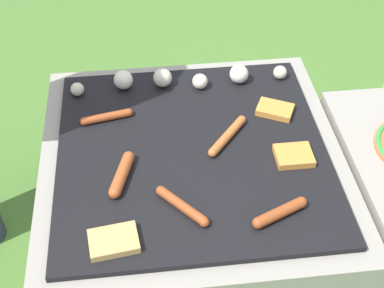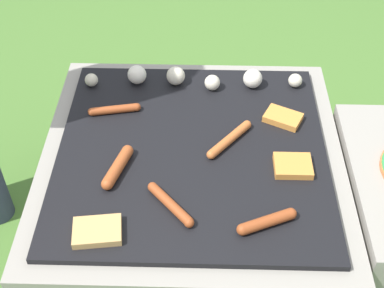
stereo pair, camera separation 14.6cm
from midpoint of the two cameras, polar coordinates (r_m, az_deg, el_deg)
name	(u,v)px [view 1 (the left image)]	position (r m, az deg, el deg)	size (l,w,h in m)	color
ground_plane	(192,234)	(1.77, -2.39, -9.72)	(14.00, 14.00, 0.00)	#47702D
grill	(192,196)	(1.62, -2.59, -5.67)	(0.84, 0.84, 0.39)	gray
sausage_front_center	(107,117)	(1.59, -11.72, 2.73)	(0.15, 0.05, 0.02)	#93421E
sausage_mid_left	(228,136)	(1.50, 1.03, 0.76)	(0.13, 0.15, 0.03)	#B7602D
sausage_back_left	(280,212)	(1.32, 6.23, -7.44)	(0.15, 0.08, 0.03)	#93421E
sausage_mid_right	(122,174)	(1.41, -10.46, -3.35)	(0.07, 0.15, 0.03)	#A34C23
sausage_front_left	(182,206)	(1.33, -4.21, -6.78)	(0.12, 0.14, 0.02)	#93421E
bread_slice_right	(114,241)	(1.29, -11.64, -10.30)	(0.12, 0.10, 0.02)	tan
bread_slice_left	(275,110)	(1.59, 6.26, 3.54)	(0.12, 0.11, 0.02)	#D18438
bread_slice_center	(294,156)	(1.46, 8.01, -1.38)	(0.10, 0.08, 0.02)	#D18438
mushroom_row	(181,78)	(1.68, -3.73, 6.92)	(0.68, 0.08, 0.06)	beige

